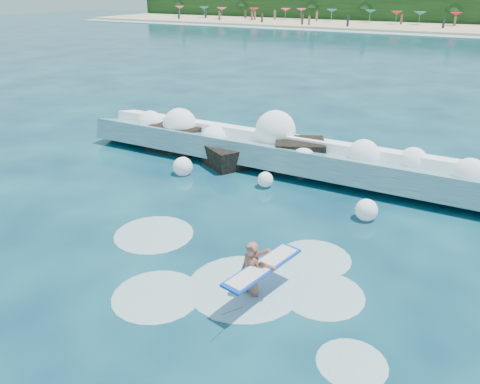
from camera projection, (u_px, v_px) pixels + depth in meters
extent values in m
plane|color=#07213C|center=(159.00, 246.00, 13.19)|extent=(200.00, 200.00, 0.00)
cube|color=tan|center=(457.00, 29.00, 75.60)|extent=(140.00, 20.00, 0.40)
cube|color=silver|center=(449.00, 36.00, 66.86)|extent=(140.00, 5.00, 0.08)
cube|color=black|center=(466.00, 11.00, 82.68)|extent=(140.00, 4.00, 5.00)
cube|color=teal|center=(282.00, 157.00, 18.65)|extent=(17.47, 2.66, 1.46)
cube|color=white|center=(291.00, 141.00, 19.12)|extent=(17.47, 1.23, 0.68)
cube|color=black|center=(177.00, 139.00, 20.81)|extent=(2.36, 1.80, 1.24)
cube|color=black|center=(226.00, 158.00, 18.89)|extent=(2.16, 2.02, 0.96)
cube|color=black|center=(299.00, 157.00, 18.61)|extent=(2.38, 2.20, 1.34)
imported|color=#9F5C4A|center=(251.00, 276.00, 10.85)|extent=(0.71, 0.56, 1.71)
cube|color=blue|center=(263.00, 267.00, 10.65)|extent=(1.00, 2.40, 0.06)
cube|color=silver|center=(263.00, 267.00, 10.64)|extent=(0.87, 2.19, 0.06)
cylinder|color=black|center=(232.00, 311.00, 9.85)|extent=(0.01, 0.91, 0.43)
sphere|color=white|center=(151.00, 123.00, 21.38)|extent=(1.17, 1.17, 1.17)
sphere|color=white|center=(180.00, 125.00, 20.71)|extent=(1.50, 1.50, 1.50)
sphere|color=white|center=(215.00, 138.00, 20.14)|extent=(1.12, 1.12, 1.12)
sphere|color=white|center=(275.00, 131.00, 19.19)|extent=(1.66, 1.66, 1.66)
sphere|color=white|center=(303.00, 161.00, 17.86)|extent=(1.03, 1.03, 1.03)
sphere|color=white|center=(363.00, 155.00, 17.16)|extent=(1.15, 1.15, 1.15)
sphere|color=white|center=(413.00, 161.00, 16.80)|extent=(0.99, 0.99, 0.99)
sphere|color=white|center=(469.00, 174.00, 15.24)|extent=(1.08, 1.08, 1.08)
sphere|color=white|center=(183.00, 167.00, 18.09)|extent=(0.76, 0.76, 0.76)
sphere|color=white|center=(265.00, 180.00, 16.92)|extent=(0.57, 0.57, 0.57)
sphere|color=white|center=(366.00, 210.00, 14.60)|extent=(0.71, 0.71, 0.71)
ellipsoid|color=silver|center=(244.00, 287.00, 11.41)|extent=(2.86, 2.86, 0.14)
ellipsoid|color=silver|center=(157.00, 296.00, 11.08)|extent=(2.15, 2.15, 0.11)
ellipsoid|color=silver|center=(322.00, 294.00, 11.12)|extent=(2.02, 2.02, 0.10)
ellipsoid|color=silver|center=(154.00, 234.00, 13.80)|extent=(2.36, 2.36, 0.12)
ellipsoid|color=silver|center=(314.00, 258.00, 12.59)|extent=(2.02, 2.02, 0.10)
ellipsoid|color=silver|center=(352.00, 363.00, 9.10)|extent=(1.42, 1.42, 0.07)
cone|color=#EA446C|center=(180.00, 7.00, 100.83)|extent=(2.00, 2.00, 0.50)
cone|color=#127368|center=(204.00, 8.00, 97.15)|extent=(2.00, 2.00, 0.50)
cone|color=#EA446C|center=(222.00, 9.00, 94.48)|extent=(2.00, 2.00, 0.50)
cone|color=red|center=(254.00, 9.00, 92.65)|extent=(2.00, 2.00, 0.50)
cone|color=#EA446C|center=(286.00, 10.00, 91.26)|extent=(2.00, 2.00, 0.50)
cone|color=#EA446C|center=(301.00, 10.00, 90.86)|extent=(2.00, 2.00, 0.50)
cone|color=#127368|center=(332.00, 11.00, 88.04)|extent=(2.00, 2.00, 0.50)
cone|color=#127368|center=(370.00, 11.00, 85.10)|extent=(2.00, 2.00, 0.50)
cone|color=red|center=(397.00, 13.00, 81.14)|extent=(2.00, 2.00, 0.50)
cone|color=#127368|center=(420.00, 13.00, 79.70)|extent=(2.00, 2.00, 0.50)
cone|color=red|center=(456.00, 14.00, 78.09)|extent=(2.00, 2.00, 0.50)
cube|color=#3F332D|center=(381.00, 20.00, 79.99)|extent=(0.35, 0.22, 1.57)
cube|color=#8C664C|center=(195.00, 16.00, 89.88)|extent=(0.35, 0.22, 1.44)
cube|color=#262633|center=(239.00, 16.00, 89.74)|extent=(0.35, 0.22, 1.53)
cube|color=#8C664C|center=(439.00, 21.00, 77.39)|extent=(0.35, 0.22, 1.61)
cube|color=#3F332D|center=(245.00, 17.00, 86.91)|extent=(0.35, 0.22, 1.58)
cube|color=brown|center=(432.00, 26.00, 70.31)|extent=(0.35, 0.22, 1.38)
cube|color=#3F332D|center=(290.00, 20.00, 80.54)|extent=(0.35, 0.22, 1.38)
cube|color=#8C664C|center=(322.00, 17.00, 87.59)|extent=(0.35, 0.22, 1.45)
cube|color=#262633|center=(427.00, 20.00, 79.94)|extent=(0.35, 0.22, 1.56)
cube|color=#3F332D|center=(246.00, 18.00, 85.57)|extent=(0.35, 0.22, 1.41)
cube|color=#8C664C|center=(233.00, 14.00, 97.13)|extent=(0.35, 0.22, 1.43)
cube|color=#262633|center=(272.00, 22.00, 80.35)|extent=(0.35, 0.22, 1.45)
cube|color=#8C664C|center=(156.00, 18.00, 91.26)|extent=(0.35, 0.22, 1.45)
cube|color=#262633|center=(299.00, 19.00, 84.34)|extent=(0.35, 0.22, 1.42)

